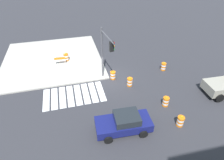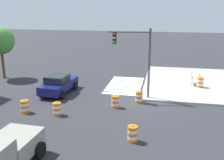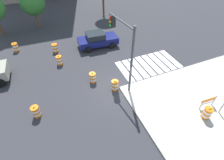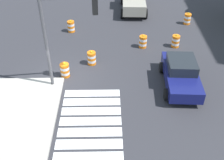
% 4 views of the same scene
% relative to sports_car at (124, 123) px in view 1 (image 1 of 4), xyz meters
% --- Properties ---
extents(ground_plane, '(120.00, 120.00, 0.00)m').
position_rel_sports_car_xyz_m(ground_plane, '(-0.58, -7.04, -0.81)').
color(ground_plane, '#2D2D33').
extents(sidewalk_corner, '(12.00, 12.00, 0.15)m').
position_rel_sports_car_xyz_m(sidewalk_corner, '(5.42, -13.04, -0.74)').
color(sidewalk_corner, '#ADA89E').
rests_on(sidewalk_corner, ground).
extents(crosswalk_stripes, '(5.85, 3.20, 0.02)m').
position_rel_sports_car_xyz_m(crosswalk_stripes, '(3.42, -5.24, -0.80)').
color(crosswalk_stripes, silver).
rests_on(crosswalk_stripes, ground).
extents(sports_car, '(4.40, 2.34, 1.63)m').
position_rel_sports_car_xyz_m(sports_car, '(0.00, 0.00, 0.00)').
color(sports_car, navy).
rests_on(sports_car, ground).
extents(traffic_barrel_near_corner, '(0.56, 0.56, 1.02)m').
position_rel_sports_car_xyz_m(traffic_barrel_near_corner, '(-7.11, -7.26, -0.36)').
color(traffic_barrel_near_corner, orange).
rests_on(traffic_barrel_near_corner, ground).
extents(traffic_barrel_crosswalk_end, '(0.56, 0.56, 1.02)m').
position_rel_sports_car_xyz_m(traffic_barrel_crosswalk_end, '(-2.33, -5.39, -0.36)').
color(traffic_barrel_crosswalk_end, orange).
rests_on(traffic_barrel_crosswalk_end, ground).
extents(traffic_barrel_median_near, '(0.56, 0.56, 1.02)m').
position_rel_sports_car_xyz_m(traffic_barrel_median_near, '(-4.51, -1.73, -0.36)').
color(traffic_barrel_median_near, orange).
rests_on(traffic_barrel_median_near, ground).
extents(traffic_barrel_median_far, '(0.56, 0.56, 1.02)m').
position_rel_sports_car_xyz_m(traffic_barrel_median_far, '(-0.96, -7.00, -0.36)').
color(traffic_barrel_median_far, orange).
rests_on(traffic_barrel_median_far, ground).
extents(traffic_barrel_far_curb, '(0.56, 0.56, 1.02)m').
position_rel_sports_car_xyz_m(traffic_barrel_far_curb, '(-4.54, 0.67, -0.36)').
color(traffic_barrel_far_curb, orange).
rests_on(traffic_barrel_far_curb, ground).
extents(traffic_barrel_on_sidewalk, '(0.56, 0.56, 1.02)m').
position_rel_sports_car_xyz_m(traffic_barrel_on_sidewalk, '(3.70, -12.09, -0.21)').
color(traffic_barrel_on_sidewalk, orange).
rests_on(traffic_barrel_on_sidewalk, sidewalk_corner).
extents(construction_barricade, '(1.30, 0.86, 1.00)m').
position_rel_sports_car_xyz_m(construction_barricade, '(4.44, -11.57, -0.09)').
color(construction_barricade, silver).
rests_on(construction_barricade, sidewalk_corner).
extents(traffic_light_pole, '(0.68, 3.28, 5.50)m').
position_rel_sports_car_xyz_m(traffic_light_pole, '(-0.12, -6.51, 3.10)').
color(traffic_light_pole, '#4C4C51').
rests_on(traffic_light_pole, sidewalk_corner).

